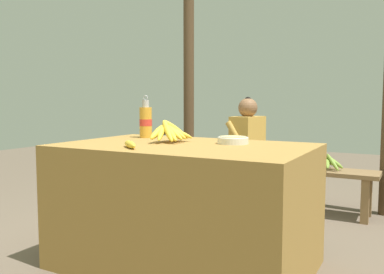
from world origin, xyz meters
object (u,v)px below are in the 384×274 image
(banana_bunch_ripe, at_px, (169,131))
(loose_banana_front, at_px, (130,144))
(support_post_near, at_px, (189,66))
(wooden_bench, at_px, (268,171))
(water_bottle, at_px, (146,121))
(banana_bunch_green, at_px, (331,162))
(seated_vendor, at_px, (243,144))
(serving_bowl, at_px, (233,140))

(banana_bunch_ripe, distance_m, loose_banana_front, 0.37)
(banana_bunch_ripe, height_order, loose_banana_front, banana_bunch_ripe)
(loose_banana_front, xyz_separation_m, support_post_near, (-0.79, 2.06, 0.60))
(loose_banana_front, bearing_deg, wooden_bench, 84.38)
(water_bottle, relative_size, loose_banana_front, 1.58)
(water_bottle, relative_size, banana_bunch_green, 1.00)
(banana_bunch_ripe, relative_size, seated_vendor, 0.31)
(serving_bowl, height_order, seated_vendor, seated_vendor)
(banana_bunch_ripe, bearing_deg, serving_bowl, 15.22)
(serving_bowl, xyz_separation_m, loose_banana_front, (-0.40, -0.46, -0.01))
(support_post_near, bearing_deg, seated_vendor, -20.67)
(banana_bunch_ripe, relative_size, water_bottle, 1.07)
(loose_banana_front, height_order, banana_bunch_green, loose_banana_front)
(water_bottle, bearing_deg, banana_bunch_green, 51.29)
(banana_bunch_ripe, bearing_deg, water_bottle, 148.85)
(loose_banana_front, xyz_separation_m, wooden_bench, (0.18, 1.81, -0.40))
(serving_bowl, relative_size, loose_banana_front, 0.99)
(banana_bunch_ripe, xyz_separation_m, wooden_bench, (0.15, 1.45, -0.45))
(serving_bowl, relative_size, water_bottle, 0.63)
(loose_banana_front, relative_size, wooden_bench, 0.10)
(serving_bowl, distance_m, wooden_bench, 1.42)
(wooden_bench, relative_size, support_post_near, 0.70)
(wooden_bench, bearing_deg, banana_bunch_green, -0.43)
(wooden_bench, bearing_deg, serving_bowl, -80.68)
(serving_bowl, height_order, support_post_near, support_post_near)
(banana_bunch_ripe, bearing_deg, wooden_bench, 83.92)
(serving_bowl, relative_size, wooden_bench, 0.10)
(serving_bowl, distance_m, support_post_near, 2.08)
(banana_bunch_ripe, xyz_separation_m, loose_banana_front, (-0.02, -0.36, -0.05))
(serving_bowl, xyz_separation_m, support_post_near, (-1.19, 1.60, 0.59))
(serving_bowl, distance_m, banana_bunch_green, 1.41)
(serving_bowl, xyz_separation_m, wooden_bench, (-0.22, 1.35, -0.41))
(banana_bunch_green, bearing_deg, wooden_bench, 179.57)
(banana_bunch_ripe, bearing_deg, seated_vendor, 93.28)
(water_bottle, height_order, wooden_bench, water_bottle)
(seated_vendor, xyz_separation_m, support_post_near, (-0.73, 0.28, 0.76))
(serving_bowl, relative_size, banana_bunch_green, 0.63)
(water_bottle, bearing_deg, support_post_near, 108.47)
(banana_bunch_ripe, bearing_deg, loose_banana_front, -93.76)
(loose_banana_front, distance_m, support_post_near, 2.29)
(wooden_bench, xyz_separation_m, seated_vendor, (-0.24, -0.02, 0.24))
(banana_bunch_green, bearing_deg, seated_vendor, -178.50)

